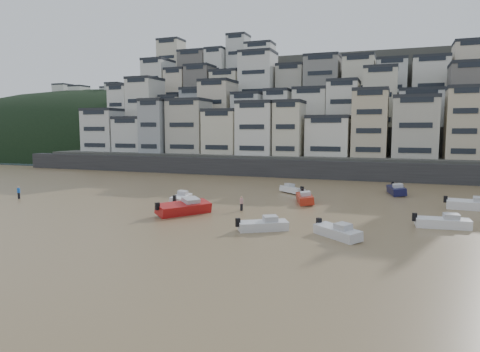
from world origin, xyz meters
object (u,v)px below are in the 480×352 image
at_px(boat_d, 443,220).
at_px(boat_a, 263,223).
at_px(boat_b, 337,230).
at_px(boat_e, 305,196).
at_px(boat_f, 181,197).
at_px(boat_i, 396,188).
at_px(boat_c, 184,206).
at_px(person_pink, 242,203).
at_px(boat_g, 472,203).
at_px(person_blue, 19,192).
at_px(boat_h, 292,189).

distance_m(boat_d, boat_a, 17.68).
xyz_separation_m(boat_d, boat_b, (-9.16, -7.50, -0.03)).
xyz_separation_m(boat_e, boat_f, (-15.15, -5.73, -0.07)).
bearing_deg(boat_i, boat_b, -20.67).
relative_size(boat_e, boat_c, 0.89).
bearing_deg(boat_a, person_pink, 90.10).
distance_m(boat_i, boat_g, 13.09).
bearing_deg(person_blue, boat_i, 24.65).
xyz_separation_m(boat_a, boat_g, (20.34, 18.73, 0.13)).
xyz_separation_m(boat_h, person_pink, (-2.44, -15.44, 0.17)).
xyz_separation_m(boat_d, person_pink, (-21.54, 1.50, 0.12)).
relative_size(boat_e, person_pink, 3.49).
relative_size(boat_d, boat_c, 0.80).
height_order(boat_i, boat_g, boat_i).
distance_m(boat_h, boat_g, 23.91).
bearing_deg(boat_e, person_pink, -54.96).
distance_m(boat_b, boat_f, 24.34).
xyz_separation_m(boat_b, boat_c, (-17.67, 4.48, 0.21)).
relative_size(boat_b, boat_f, 0.96).
xyz_separation_m(boat_h, boat_c, (-7.74, -19.95, 0.24)).
distance_m(boat_d, boat_e, 18.24).
bearing_deg(boat_h, person_pink, 121.67).
xyz_separation_m(boat_h, person_blue, (-34.42, -18.09, 0.17)).
xyz_separation_m(boat_f, person_pink, (9.24, -2.17, 0.11)).
relative_size(boat_g, person_pink, 3.54).
height_order(boat_i, boat_c, boat_c).
bearing_deg(person_pink, boat_f, 166.76).
relative_size(boat_c, boat_f, 1.24).
bearing_deg(boat_i, boat_a, -33.65).
height_order(boat_d, boat_c, boat_c).
bearing_deg(boat_d, boat_c, -179.36).
bearing_deg(boat_g, boat_i, 135.47).
xyz_separation_m(boat_i, boat_h, (-14.67, -4.44, -0.16)).
height_order(boat_h, person_pink, person_pink).
distance_m(boat_i, boat_c, 33.12).
bearing_deg(boat_f, boat_e, -80.07).
height_order(boat_e, boat_b, boat_e).
height_order(boat_a, person_blue, person_blue).
relative_size(boat_e, boat_h, 1.19).
relative_size(boat_d, person_blue, 3.15).
distance_m(boat_i, boat_a, 30.89).
bearing_deg(boat_c, boat_g, -31.92).
height_order(boat_i, person_blue, person_blue).
distance_m(boat_h, boat_a, 24.32).
bearing_deg(boat_i, person_pink, -52.09).
relative_size(boat_h, boat_f, 0.92).
bearing_deg(boat_a, boat_f, 111.69).
bearing_deg(person_pink, boat_h, 81.00).
bearing_deg(boat_i, boat_d, 0.34).
bearing_deg(boat_e, boat_h, -173.41).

